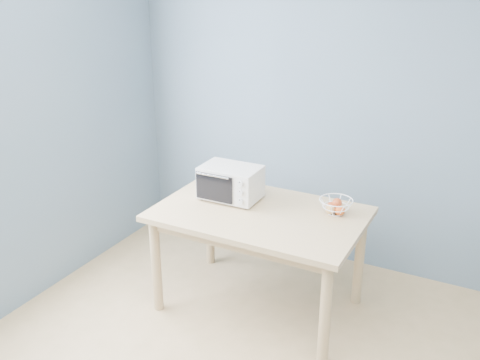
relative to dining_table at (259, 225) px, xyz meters
The scene contains 4 objects.
room 1.54m from the dining_table, 70.15° to the right, with size 4.01×4.51×2.61m.
dining_table is the anchor object (origin of this frame).
toaster_oven 0.39m from the dining_table, 161.39° to the left, with size 0.42×0.31×0.25m.
fruit_basket 0.53m from the dining_table, 23.42° to the left, with size 0.23×0.23×0.12m.
Camera 1 is at (0.93, -1.68, 2.28)m, focal length 40.00 mm.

